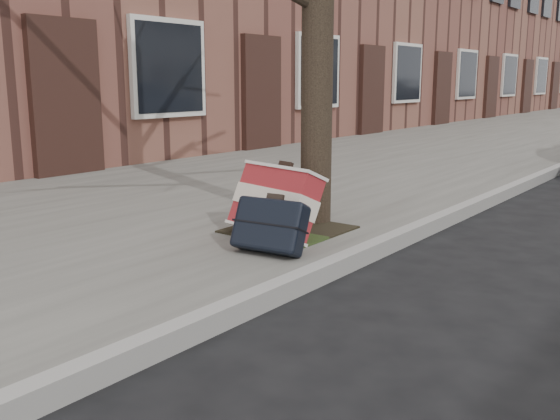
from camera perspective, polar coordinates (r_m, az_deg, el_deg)
The scene contains 6 objects.
ground at distance 3.23m, azimuth 17.34°, elevation -12.95°, with size 120.00×120.00×0.00m, color black.
near_sidewalk at distance 18.43m, azimuth 22.72°, elevation 6.93°, with size 5.00×70.00×0.12m, color slate.
house_near at distance 21.65m, azimuth 8.27°, elevation 17.41°, with size 6.80×40.00×7.00m, color brown.
dirt_patch at distance 5.10m, azimuth 0.79°, elevation -1.77°, with size 0.85×0.85×0.01m, color black.
suitcase_red at distance 4.79m, azimuth -0.48°, elevation 0.73°, with size 0.73×0.20×0.53m, color maroon.
suitcase_navy at distance 4.38m, azimuth -0.92°, elevation -1.38°, with size 0.52×0.17×0.37m, color black.
Camera 1 is at (0.94, -2.79, 1.32)m, focal length 40.00 mm.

